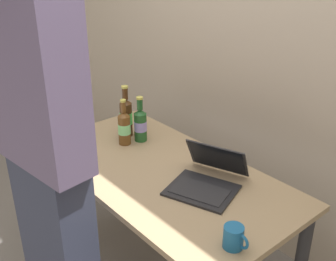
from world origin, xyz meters
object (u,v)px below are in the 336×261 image
beer_bottle_amber (126,116)px  laptop (207,179)px  beer_bottle_dark (124,127)px  coffee_mug (234,237)px  person_figure (48,167)px  beer_bottle_brown (140,124)px

beer_bottle_amber → laptop: bearing=-2.7°
beer_bottle_dark → coffee_mug: beer_bottle_dark is taller
person_figure → beer_bottle_dark: bearing=120.7°
laptop → beer_bottle_amber: 0.73m
beer_bottle_brown → beer_bottle_dark: bearing=-103.4°
coffee_mug → laptop: bearing=148.1°
laptop → beer_bottle_brown: 0.62m
laptop → beer_bottle_amber: beer_bottle_amber is taller
person_figure → coffee_mug: person_figure is taller
laptop → coffee_mug: size_ratio=3.81×
beer_bottle_amber → person_figure: person_figure is taller
person_figure → laptop: bearing=69.4°
beer_bottle_brown → laptop: bearing=-5.3°
beer_bottle_amber → person_figure: (0.47, -0.72, 0.12)m
beer_bottle_amber → beer_bottle_dark: bearing=-40.7°
laptop → beer_bottle_brown: size_ratio=1.60×
beer_bottle_dark → person_figure: 0.76m
beer_bottle_dark → person_figure: person_figure is taller
laptop → beer_bottle_dark: size_ratio=1.60×
beer_bottle_dark → beer_bottle_brown: beer_bottle_dark is taller
beer_bottle_dark → coffee_mug: bearing=-10.8°
laptop → beer_bottle_brown: bearing=174.7°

